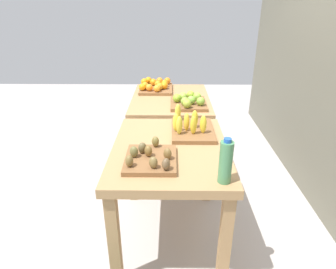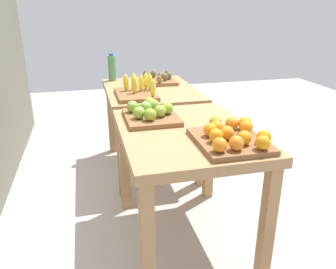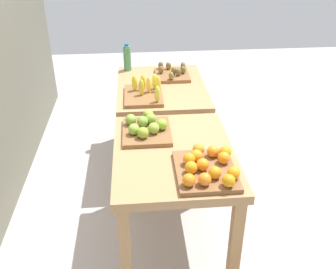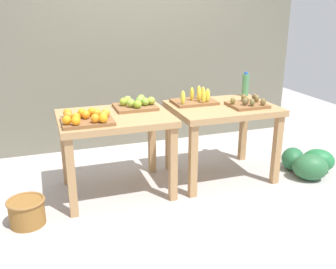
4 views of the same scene
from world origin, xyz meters
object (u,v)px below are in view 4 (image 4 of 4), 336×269
object	(u,v)px
display_table_left	(115,127)
wicker_basket	(27,211)
display_table_right	(222,116)
orange_bin	(87,118)
apple_bin	(136,104)
kiwi_bin	(248,103)
banana_crate	(195,100)
water_bottle	(245,85)
watermelon_pile	(308,163)

from	to	relation	value
display_table_left	wicker_basket	xyz separation A→B (m)	(-0.85, -0.35, -0.55)
display_table_right	orange_bin	xyz separation A→B (m)	(-1.40, -0.17, 0.16)
apple_bin	kiwi_bin	bearing A→B (deg)	-15.21
banana_crate	water_bottle	bearing A→B (deg)	12.47
orange_bin	watermelon_pile	distance (m)	2.43
display_table_left	water_bottle	size ratio (longest dim) A/B	3.87
orange_bin	kiwi_bin	size ratio (longest dim) A/B	1.23
orange_bin	water_bottle	xyz separation A→B (m)	(1.83, 0.48, 0.08)
banana_crate	kiwi_bin	world-z (taller)	banana_crate
kiwi_bin	water_bottle	xyz separation A→B (m)	(0.21, 0.43, 0.10)
apple_bin	watermelon_pile	distance (m)	1.98
display_table_left	water_bottle	distance (m)	1.60
orange_bin	apple_bin	xyz separation A→B (m)	(0.53, 0.34, -0.00)
banana_crate	kiwi_bin	distance (m)	0.53
watermelon_pile	orange_bin	bearing A→B (deg)	177.55
display_table_left	banana_crate	distance (m)	0.91
kiwi_bin	water_bottle	bearing A→B (deg)	63.72
water_bottle	watermelon_pile	bearing A→B (deg)	-48.94
orange_bin	apple_bin	world-z (taller)	apple_bin
banana_crate	apple_bin	bearing A→B (deg)	178.60
display_table_right	watermelon_pile	xyz separation A→B (m)	(0.93, -0.27, -0.54)
display_table_left	display_table_right	xyz separation A→B (m)	(1.12, 0.00, 0.00)
kiwi_bin	wicker_basket	xyz separation A→B (m)	(-2.18, -0.23, -0.70)
display_table_left	orange_bin	world-z (taller)	orange_bin
orange_bin	water_bottle	distance (m)	1.89
orange_bin	kiwi_bin	distance (m)	1.62
display_table_right	apple_bin	size ratio (longest dim) A/B	2.53
display_table_left	wicker_basket	world-z (taller)	display_table_left
watermelon_pile	display_table_right	bearing A→B (deg)	163.75
display_table_right	kiwi_bin	size ratio (longest dim) A/B	2.84
display_table_right	banana_crate	xyz separation A→B (m)	(-0.24, 0.16, 0.16)
display_table_left	banana_crate	xyz separation A→B (m)	(0.88, 0.16, 0.16)
display_table_right	kiwi_bin	bearing A→B (deg)	-29.26
display_table_right	kiwi_bin	world-z (taller)	kiwi_bin
orange_bin	wicker_basket	xyz separation A→B (m)	(-0.57, -0.18, -0.71)
water_bottle	watermelon_pile	world-z (taller)	water_bottle
display_table_right	wicker_basket	xyz separation A→B (m)	(-1.97, -0.35, -0.55)
display_table_right	wicker_basket	size ratio (longest dim) A/B	3.30
apple_bin	kiwi_bin	distance (m)	1.12
water_bottle	watermelon_pile	size ratio (longest dim) A/B	0.38
wicker_basket	orange_bin	bearing A→B (deg)	17.42
display_table_left	kiwi_bin	distance (m)	1.35
orange_bin	watermelon_pile	world-z (taller)	orange_bin
display_table_left	watermelon_pile	world-z (taller)	display_table_left
display_table_right	orange_bin	size ratio (longest dim) A/B	2.32
apple_bin	water_bottle	size ratio (longest dim) A/B	1.53
apple_bin	watermelon_pile	bearing A→B (deg)	-13.88
watermelon_pile	wicker_basket	distance (m)	2.90
display_table_right	wicker_basket	distance (m)	2.07
orange_bin	watermelon_pile	size ratio (longest dim) A/B	0.64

